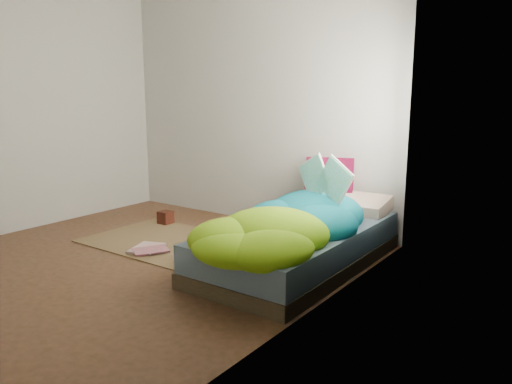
% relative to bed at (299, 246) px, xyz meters
% --- Properties ---
extents(ground, '(3.50, 3.50, 0.00)m').
position_rel_bed_xyz_m(ground, '(-1.22, -0.72, -0.17)').
color(ground, '#3C2917').
rests_on(ground, ground).
extents(room_walls, '(3.54, 3.54, 2.62)m').
position_rel_bed_xyz_m(room_walls, '(-1.21, -0.71, 1.46)').
color(room_walls, '#BAB9B0').
rests_on(room_walls, ground).
extents(bed, '(1.00, 2.00, 0.34)m').
position_rel_bed_xyz_m(bed, '(0.00, 0.00, 0.00)').
color(bed, '#332A1C').
rests_on(bed, ground).
extents(duvet, '(0.96, 1.84, 0.34)m').
position_rel_bed_xyz_m(duvet, '(0.00, -0.22, 0.34)').
color(duvet, '#086A7E').
rests_on(duvet, bed).
extents(rug, '(1.60, 1.10, 0.01)m').
position_rel_bed_xyz_m(rug, '(-1.37, -0.17, -0.16)').
color(rug, brown).
rests_on(rug, ground).
extents(pillow_floral, '(0.60, 0.38, 0.13)m').
position_rel_bed_xyz_m(pillow_floral, '(0.16, 0.77, 0.24)').
color(pillow_floral, white).
rests_on(pillow_floral, bed).
extents(pillow_magenta, '(0.49, 0.31, 0.47)m').
position_rel_bed_xyz_m(pillow_magenta, '(-0.19, 0.88, 0.41)').
color(pillow_magenta, '#520521').
rests_on(pillow_magenta, bed).
extents(open_book, '(0.51, 0.25, 0.30)m').
position_rel_bed_xyz_m(open_book, '(0.11, 0.21, 0.66)').
color(open_book, green).
rests_on(open_book, duvet).
extents(wooden_box, '(0.14, 0.14, 0.14)m').
position_rel_bed_xyz_m(wooden_box, '(-1.89, 0.29, -0.09)').
color(wooden_box, '#3A150D').
rests_on(wooden_box, rug).
extents(floor_book_a, '(0.35, 0.41, 0.03)m').
position_rel_bed_xyz_m(floor_book_a, '(-1.46, -0.53, -0.14)').
color(floor_book_a, silver).
rests_on(floor_book_a, rug).
extents(floor_book_b, '(0.35, 0.38, 0.03)m').
position_rel_bed_xyz_m(floor_book_b, '(-1.36, -0.46, -0.14)').
color(floor_book_b, '#CA7480').
rests_on(floor_book_b, rug).
extents(floor_book_c, '(0.34, 0.33, 0.02)m').
position_rel_bed_xyz_m(floor_book_c, '(-0.92, -0.56, -0.15)').
color(floor_book_c, tan).
rests_on(floor_book_c, rug).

